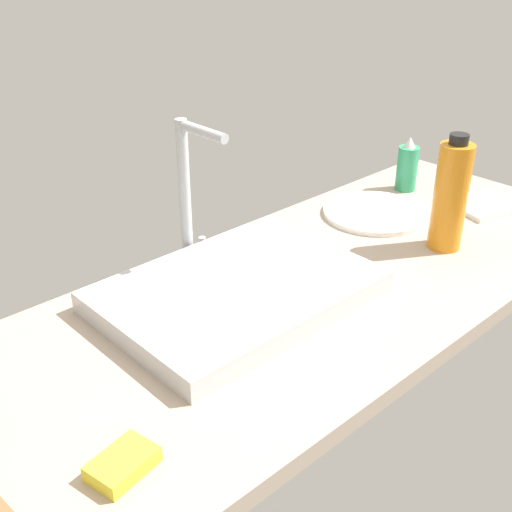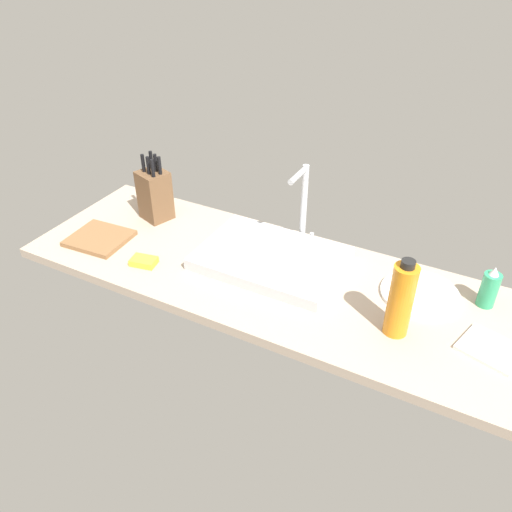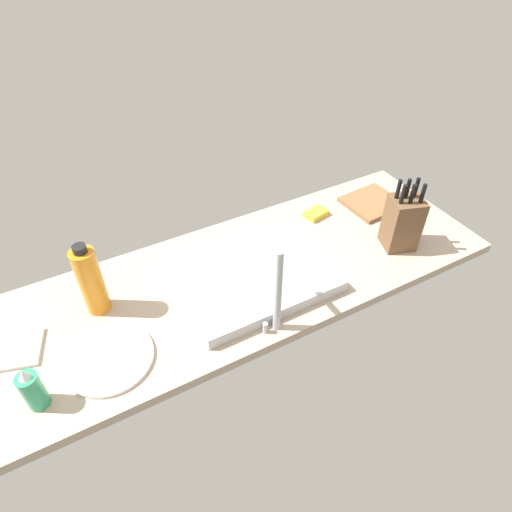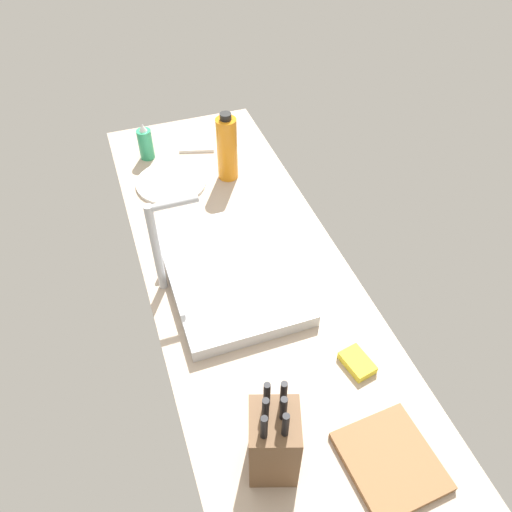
{
  "view_description": "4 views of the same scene",
  "coord_description": "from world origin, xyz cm",
  "px_view_note": "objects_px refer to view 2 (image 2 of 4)",
  "views": [
    {
      "loc": [
        -73.58,
        -74.69,
        69.6
      ],
      "look_at": [
        -0.85,
        3.12,
        13.28
      ],
      "focal_mm": 45.52,
      "sensor_mm": 36.0,
      "label": 1
    },
    {
      "loc": [
        62.64,
        -129.68,
        109.5
      ],
      "look_at": [
        -4.38,
        -3.84,
        12.05
      ],
      "focal_mm": 35.92,
      "sensor_mm": 36.0,
      "label": 2
    },
    {
      "loc": [
        47.15,
        98.53,
        110.34
      ],
      "look_at": [
        -6.26,
        1.0,
        11.04
      ],
      "focal_mm": 31.01,
      "sensor_mm": 36.0,
      "label": 3
    },
    {
      "loc": [
        -101.06,
        31.52,
        115.8
      ],
      "look_at": [
        -1.94,
        -3.01,
        8.61
      ],
      "focal_mm": 35.03,
      "sensor_mm": 36.0,
      "label": 4
    }
  ],
  "objects_px": {
    "dish_towel": "(491,349)",
    "soap_bottle": "(489,289)",
    "dinner_plate": "(420,294)",
    "faucet": "(304,200)",
    "water_bottle": "(401,300)",
    "sink_basin": "(271,258)",
    "cutting_board": "(99,238)",
    "knife_block": "(155,194)",
    "dish_sponge": "(144,261)"
  },
  "relations": [
    {
      "from": "cutting_board",
      "to": "dish_sponge",
      "type": "bearing_deg",
      "value": -10.5
    },
    {
      "from": "water_bottle",
      "to": "soap_bottle",
      "type": "bearing_deg",
      "value": 49.69
    },
    {
      "from": "faucet",
      "to": "soap_bottle",
      "type": "height_order",
      "value": "faucet"
    },
    {
      "from": "faucet",
      "to": "knife_block",
      "type": "height_order",
      "value": "faucet"
    },
    {
      "from": "sink_basin",
      "to": "dish_towel",
      "type": "relative_size",
      "value": 3.11
    },
    {
      "from": "dish_towel",
      "to": "dish_sponge",
      "type": "relative_size",
      "value": 1.8
    },
    {
      "from": "sink_basin",
      "to": "knife_block",
      "type": "relative_size",
      "value": 1.84
    },
    {
      "from": "soap_bottle",
      "to": "dinner_plate",
      "type": "height_order",
      "value": "soap_bottle"
    },
    {
      "from": "sink_basin",
      "to": "faucet",
      "type": "height_order",
      "value": "faucet"
    },
    {
      "from": "knife_block",
      "to": "dish_sponge",
      "type": "xyz_separation_m",
      "value": [
        0.16,
        -0.29,
        -0.09
      ]
    },
    {
      "from": "cutting_board",
      "to": "dish_sponge",
      "type": "height_order",
      "value": "dish_sponge"
    },
    {
      "from": "dish_towel",
      "to": "dish_sponge",
      "type": "distance_m",
      "value": 1.16
    },
    {
      "from": "sink_basin",
      "to": "cutting_board",
      "type": "xyz_separation_m",
      "value": [
        -0.65,
        -0.17,
        -0.01
      ]
    },
    {
      "from": "faucet",
      "to": "water_bottle",
      "type": "distance_m",
      "value": 0.56
    },
    {
      "from": "cutting_board",
      "to": "dish_sponge",
      "type": "relative_size",
      "value": 2.38
    },
    {
      "from": "sink_basin",
      "to": "dish_towel",
      "type": "distance_m",
      "value": 0.76
    },
    {
      "from": "cutting_board",
      "to": "water_bottle",
      "type": "bearing_deg",
      "value": 1.48
    },
    {
      "from": "dish_towel",
      "to": "soap_bottle",
      "type": "bearing_deg",
      "value": 102.06
    },
    {
      "from": "soap_bottle",
      "to": "cutting_board",
      "type": "bearing_deg",
      "value": -167.95
    },
    {
      "from": "faucet",
      "to": "water_bottle",
      "type": "bearing_deg",
      "value": -35.99
    },
    {
      "from": "sink_basin",
      "to": "dinner_plate",
      "type": "relative_size",
      "value": 1.96
    },
    {
      "from": "dish_towel",
      "to": "dish_sponge",
      "type": "xyz_separation_m",
      "value": [
        -1.16,
        -0.13,
        0.01
      ]
    },
    {
      "from": "sink_basin",
      "to": "knife_block",
      "type": "height_order",
      "value": "knife_block"
    },
    {
      "from": "dish_towel",
      "to": "dinner_plate",
      "type": "bearing_deg",
      "value": 146.1
    },
    {
      "from": "cutting_board",
      "to": "water_bottle",
      "type": "distance_m",
      "value": 1.15
    },
    {
      "from": "water_bottle",
      "to": "dinner_plate",
      "type": "height_order",
      "value": "water_bottle"
    },
    {
      "from": "sink_basin",
      "to": "soap_bottle",
      "type": "relative_size",
      "value": 3.44
    },
    {
      "from": "knife_block",
      "to": "dish_towel",
      "type": "height_order",
      "value": "knife_block"
    },
    {
      "from": "sink_basin",
      "to": "dish_towel",
      "type": "height_order",
      "value": "sink_basin"
    },
    {
      "from": "dinner_plate",
      "to": "dish_towel",
      "type": "xyz_separation_m",
      "value": [
        0.24,
        -0.16,
        0.0
      ]
    },
    {
      "from": "cutting_board",
      "to": "dish_towel",
      "type": "relative_size",
      "value": 1.32
    },
    {
      "from": "soap_bottle",
      "to": "dish_towel",
      "type": "height_order",
      "value": "soap_bottle"
    },
    {
      "from": "cutting_board",
      "to": "water_bottle",
      "type": "height_order",
      "value": "water_bottle"
    },
    {
      "from": "soap_bottle",
      "to": "dinner_plate",
      "type": "relative_size",
      "value": 0.57
    },
    {
      "from": "faucet",
      "to": "sink_basin",
      "type": "bearing_deg",
      "value": -102.51
    },
    {
      "from": "water_bottle",
      "to": "knife_block",
      "type": "bearing_deg",
      "value": 168.29
    },
    {
      "from": "cutting_board",
      "to": "dinner_plate",
      "type": "height_order",
      "value": "cutting_board"
    },
    {
      "from": "water_bottle",
      "to": "dish_towel",
      "type": "distance_m",
      "value": 0.3
    },
    {
      "from": "dinner_plate",
      "to": "knife_block",
      "type": "bearing_deg",
      "value": 179.63
    },
    {
      "from": "soap_bottle",
      "to": "dish_sponge",
      "type": "height_order",
      "value": "soap_bottle"
    },
    {
      "from": "soap_bottle",
      "to": "dish_towel",
      "type": "xyz_separation_m",
      "value": [
        0.05,
        -0.21,
        -0.06
      ]
    },
    {
      "from": "faucet",
      "to": "knife_block",
      "type": "relative_size",
      "value": 1.13
    },
    {
      "from": "soap_bottle",
      "to": "faucet",
      "type": "bearing_deg",
      "value": 174.42
    },
    {
      "from": "cutting_board",
      "to": "dish_towel",
      "type": "xyz_separation_m",
      "value": [
        1.41,
        0.08,
        -0.0
      ]
    },
    {
      "from": "dish_sponge",
      "to": "sink_basin",
      "type": "bearing_deg",
      "value": 28.8
    },
    {
      "from": "dinner_plate",
      "to": "dish_towel",
      "type": "relative_size",
      "value": 1.58
    },
    {
      "from": "sink_basin",
      "to": "water_bottle",
      "type": "relative_size",
      "value": 1.94
    },
    {
      "from": "dinner_plate",
      "to": "cutting_board",
      "type": "bearing_deg",
      "value": -168.35
    },
    {
      "from": "cutting_board",
      "to": "dinner_plate",
      "type": "xyz_separation_m",
      "value": [
        1.17,
        0.24,
        -0.0
      ]
    },
    {
      "from": "dinner_plate",
      "to": "water_bottle",
      "type": "bearing_deg",
      "value": -97.07
    }
  ]
}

